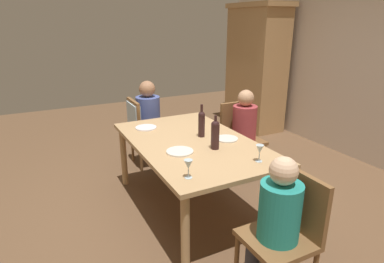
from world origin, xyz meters
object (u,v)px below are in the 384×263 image
at_px(chair_left_end, 140,123).
at_px(dinner_plate_host, 146,128).
at_px(person_man_guest, 150,117).
at_px(wine_glass_centre, 260,150).
at_px(dinner_plate_guest_left, 227,139).
at_px(armoire_cabinet, 256,67).
at_px(wine_glass_near_left, 188,165).
at_px(chair_far_left, 240,133).
at_px(dinner_plate_guest_right, 180,151).
at_px(handbag, 173,151).
at_px(dining_table, 192,148).
at_px(person_woman_host, 245,128).
at_px(chair_right_end, 287,227).
at_px(wine_bottle_dark_red, 215,134).
at_px(person_man_bearded, 276,220).
at_px(wine_bottle_tall_green, 202,123).

bearing_deg(chair_left_end, dinner_plate_host, -12.11).
xyz_separation_m(person_man_guest, wine_glass_centre, (1.99, 0.26, 0.20)).
bearing_deg(dinner_plate_guest_left, armoire_cabinet, 137.22).
bearing_deg(dinner_plate_guest_left, wine_glass_near_left, -51.07).
distance_m(chair_far_left, dinner_plate_guest_right, 1.38).
xyz_separation_m(armoire_cabinet, wine_glass_near_left, (2.71, -2.69, -0.23)).
distance_m(wine_glass_centre, handbag, 2.13).
bearing_deg(dining_table, person_woman_host, 112.37).
xyz_separation_m(chair_far_left, wine_glass_centre, (1.20, -0.65, 0.33)).
bearing_deg(dining_table, person_man_guest, 178.85).
relative_size(chair_right_end, wine_bottle_dark_red, 2.84).
xyz_separation_m(dining_table, chair_right_end, (1.29, 0.09, -0.15)).
distance_m(armoire_cabinet, wine_glass_near_left, 3.83).
distance_m(chair_right_end, person_man_bearded, 0.15).
height_order(chair_far_left, dinner_plate_guest_right, chair_far_left).
height_order(chair_left_end, handbag, chair_left_end).
relative_size(wine_glass_near_left, dinner_plate_host, 0.64).
distance_m(chair_left_end, wine_glass_centre, 2.05).
relative_size(armoire_cabinet, wine_bottle_tall_green, 6.40).
bearing_deg(chair_far_left, dining_table, 28.03).
distance_m(chair_right_end, person_man_guest, 2.59).
xyz_separation_m(person_woman_host, handbag, (-0.91, -0.58, -0.53)).
bearing_deg(person_man_guest, person_woman_host, 45.05).
relative_size(dining_table, chair_right_end, 1.98).
distance_m(chair_right_end, person_woman_host, 1.88).
bearing_deg(handbag, wine_glass_near_left, -20.28).
xyz_separation_m(wine_glass_near_left, dinner_plate_guest_right, (-0.49, 0.16, -0.10)).
distance_m(chair_left_end, wine_bottle_dark_red, 1.62).
xyz_separation_m(person_man_bearded, dinner_plate_guest_right, (-1.09, -0.20, 0.13)).
bearing_deg(person_man_guest, wine_bottle_tall_green, 5.70).
relative_size(dinner_plate_guest_left, dinner_plate_guest_right, 0.91).
distance_m(chair_far_left, person_man_bearded, 2.03).
bearing_deg(dinner_plate_guest_right, dining_table, 132.02).
bearing_deg(wine_glass_near_left, person_man_bearded, 31.33).
bearing_deg(chair_left_end, chair_far_left, 53.11).
bearing_deg(handbag, dinner_plate_guest_left, -0.68).
bearing_deg(wine_glass_near_left, dinner_plate_guest_right, 162.37).
xyz_separation_m(chair_far_left, person_woman_host, (0.11, 0.00, 0.11)).
relative_size(chair_far_left, handbag, 3.29).
height_order(dinner_plate_guest_left, handbag, dinner_plate_guest_left).
height_order(person_woman_host, wine_glass_near_left, person_woman_host).
xyz_separation_m(person_woman_host, person_man_guest, (-0.91, -0.91, 0.02)).
xyz_separation_m(dining_table, chair_left_end, (-1.29, -0.12, -0.09)).
bearing_deg(wine_glass_centre, person_man_guest, -172.60).
xyz_separation_m(chair_right_end, person_man_guest, (-2.58, -0.06, 0.13)).
bearing_deg(armoire_cabinet, chair_left_end, -73.49).
distance_m(dining_table, chair_far_left, 1.07).
height_order(chair_left_end, person_man_guest, person_man_guest).
height_order(person_man_guest, wine_glass_centre, person_man_guest).
bearing_deg(dinner_plate_host, wine_bottle_tall_green, 39.02).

